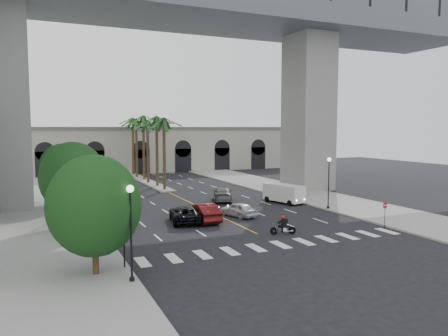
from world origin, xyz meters
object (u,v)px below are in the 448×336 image
car_c (185,214)px  car_e (124,196)px  do_not_enter_sign (385,209)px  car_d (223,194)px  lamp_post_left_far (85,181)px  traffic_signal_far (112,215)px  traffic_signal_near (124,228)px  motorcycle_rider (284,226)px  car_a (239,210)px  cargo_van (284,193)px  pedestrian_a (66,228)px  car_b (204,212)px  lamp_post_left_near (131,225)px  lamp_post_right (329,178)px  pedestrian_b (73,223)px

car_c → car_e: (-2.97, 12.55, -0.05)m
do_not_enter_sign → car_d: bearing=105.0°
lamp_post_left_far → traffic_signal_far: (0.10, -14.50, -0.71)m
traffic_signal_near → motorcycle_rider: 13.67m
car_c → car_e: bearing=-65.3°
motorcycle_rider → car_a: motorcycle_rider is taller
motorcycle_rider → car_e: 21.77m
traffic_signal_near → car_c: (7.48, 10.93, -1.78)m
car_d → cargo_van: (5.61, -4.13, 0.38)m
car_d → pedestrian_a: bearing=56.9°
traffic_signal_near → car_c: 13.37m
lamp_post_left_far → car_b: (9.21, -8.00, -2.40)m
lamp_post_left_far → car_e: bearing=47.3°
car_a → car_e: 14.91m
lamp_post_left_near → car_c: bearing=60.6°
car_e → pedestrian_a: 17.27m
lamp_post_right → car_b: size_ratio=1.07×
lamp_post_left_near → car_d: (15.18, 22.38, -2.45)m
lamp_post_left_near → traffic_signal_far: bearing=89.1°
lamp_post_right → car_e: lamp_post_right is taller
car_e → do_not_enter_sign: do_not_enter_sign is taller
pedestrian_b → lamp_post_left_near: bearing=-53.8°
car_a → car_b: bearing=-7.1°
lamp_post_left_far → do_not_enter_sign: bearing=-37.3°
traffic_signal_far → car_a: size_ratio=0.92×
car_a → car_b: car_b is taller
motorcycle_rider → car_d: 16.51m
car_d → car_e: bearing=3.9°
traffic_signal_far → car_c: 10.35m
motorcycle_rider → car_c: (-5.61, 7.45, 0.06)m
car_a → car_e: size_ratio=0.99×
lamp_post_left_near → traffic_signal_near: size_ratio=1.47×
lamp_post_right → car_c: size_ratio=1.01×
pedestrian_b → lamp_post_left_far: bearing=104.7°
car_c → motorcycle_rider: bearing=138.4°
car_b → motorcycle_rider: bearing=121.4°
traffic_signal_near → pedestrian_b: bearing=101.2°
car_c → cargo_van: bearing=-148.6°
car_c → cargo_van: (13.20, 4.81, 0.42)m
car_c → pedestrian_b: 9.53m
traffic_signal_near → car_c: size_ratio=0.69×
car_b → do_not_enter_sign: do_not_enter_sign is taller
lamp_post_left_near → car_d: lamp_post_left_near is taller
lamp_post_left_far → car_b: lamp_post_left_far is taller
motorcycle_rider → car_a: (-0.24, 7.64, -0.00)m
traffic_signal_near → do_not_enter_sign: 21.89m
lamp_post_left_near → car_b: lamp_post_left_near is taller
traffic_signal_near → do_not_enter_sign: size_ratio=1.64×
car_c → do_not_enter_sign: (14.32, -9.14, 0.89)m
pedestrian_b → lamp_post_right: bearing=28.4°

